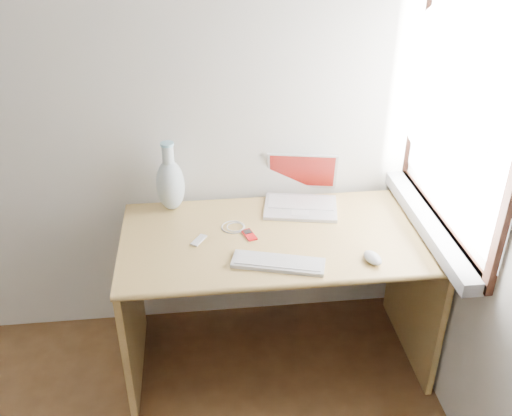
{
  "coord_description": "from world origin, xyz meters",
  "views": [
    {
      "loc": [
        0.7,
        -0.74,
        2.12
      ],
      "look_at": [
        0.93,
        1.35,
        0.89
      ],
      "focal_mm": 40.0,
      "sensor_mm": 36.0,
      "label": 1
    }
  ],
  "objects": [
    {
      "name": "window",
      "position": [
        1.72,
        1.3,
        1.28
      ],
      "size": [
        0.11,
        0.99,
        1.1
      ],
      "color": "white",
      "rests_on": "right_wall"
    },
    {
      "name": "mouse",
      "position": [
        1.39,
        1.12,
        0.76
      ],
      "size": [
        0.09,
        0.12,
        0.04
      ],
      "primitive_type": "ellipsoid",
      "rotation": [
        0.0,
        0.0,
        0.27
      ],
      "color": "silver",
      "rests_on": "desk"
    },
    {
      "name": "external_keyboard",
      "position": [
        1.0,
        1.14,
        0.75
      ],
      "size": [
        0.4,
        0.22,
        0.02
      ],
      "rotation": [
        0.0,
        0.0,
        -0.28
      ],
      "color": "silver",
      "rests_on": "desk"
    },
    {
      "name": "cable_coil",
      "position": [
        0.84,
        1.44,
        0.74
      ],
      "size": [
        0.11,
        0.11,
        0.01
      ],
      "primitive_type": "torus",
      "rotation": [
        0.0,
        0.0,
        0.02
      ],
      "color": "silver",
      "rests_on": "desk"
    },
    {
      "name": "remote",
      "position": [
        0.68,
        1.35,
        0.74
      ],
      "size": [
        0.08,
        0.09,
        0.01
      ],
      "primitive_type": "cube",
      "rotation": [
        0.0,
        0.0,
        -0.56
      ],
      "color": "silver",
      "rests_on": "desk"
    },
    {
      "name": "laptop",
      "position": [
        1.17,
        1.62,
        0.79
      ],
      "size": [
        0.38,
        0.35,
        0.23
      ],
      "rotation": [
        0.0,
        0.0,
        -0.2
      ],
      "color": "silver",
      "rests_on": "desk"
    },
    {
      "name": "back_wall",
      "position": [
        0.0,
        1.75,
        1.3
      ],
      "size": [
        3.5,
        0.04,
        2.6
      ],
      "primitive_type": "cube",
      "color": "silver",
      "rests_on": "floor"
    },
    {
      "name": "desk",
      "position": [
        1.03,
        1.44,
        0.53
      ],
      "size": [
        1.4,
        0.7,
        0.74
      ],
      "color": "tan",
      "rests_on": "floor"
    },
    {
      "name": "vase",
      "position": [
        0.56,
        1.64,
        0.88
      ],
      "size": [
        0.13,
        0.13,
        0.34
      ],
      "color": "silver",
      "rests_on": "desk"
    },
    {
      "name": "ipod",
      "position": [
        0.9,
        1.37,
        0.74
      ],
      "size": [
        0.07,
        0.1,
        0.01
      ],
      "rotation": [
        0.0,
        0.0,
        0.31
      ],
      "color": "#A90B0F",
      "rests_on": "desk"
    }
  ]
}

